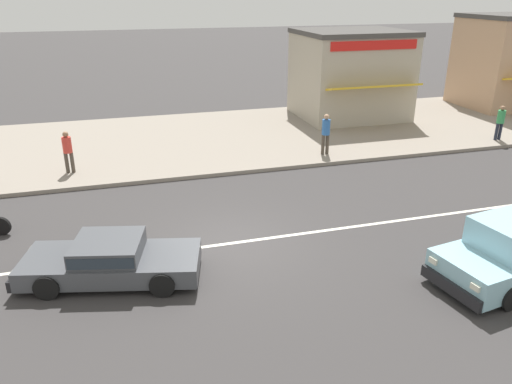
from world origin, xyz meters
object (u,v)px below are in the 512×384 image
Objects in this scene: sedan_dark_grey_1 at (110,259)px; pedestrian_by_shop at (326,131)px; pedestrian_mid_kerb at (500,120)px; pedestrian_near_clock at (68,149)px; shopfront_mid_block at (350,74)px.

pedestrian_by_shop is (8.89, 7.37, 0.62)m from sedan_dark_grey_1.
sedan_dark_grey_1 is 18.85m from pedestrian_mid_kerb.
pedestrian_mid_kerb is (17.45, 7.13, 0.54)m from sedan_dark_grey_1.
pedestrian_by_shop is at bearing 178.39° from pedestrian_mid_kerb.
pedestrian_near_clock reaches higher than sedan_dark_grey_1.
sedan_dark_grey_1 is 2.88× the size of pedestrian_near_clock.
pedestrian_mid_kerb is 0.29× the size of shopfront_mid_block.
shopfront_mid_block is (14.17, 5.40, 1.33)m from pedestrian_near_clock.
sedan_dark_grey_1 is 8.08m from pedestrian_near_clock.
pedestrian_by_shop is at bearing 39.65° from sedan_dark_grey_1.
pedestrian_by_shop reaches higher than pedestrian_mid_kerb.
sedan_dark_grey_1 is 2.93× the size of pedestrian_mid_kerb.
pedestrian_mid_kerb is (18.80, -0.82, -0.01)m from pedestrian_near_clock.
shopfront_mid_block reaches higher than pedestrian_near_clock.
pedestrian_by_shop is at bearing -3.21° from pedestrian_near_clock.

